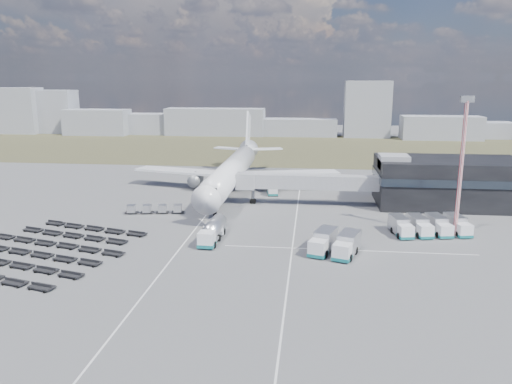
# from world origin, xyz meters

# --- Properties ---
(ground) EXTENTS (420.00, 420.00, 0.00)m
(ground) POSITION_xyz_m (0.00, 0.00, 0.00)
(ground) COLOR #565659
(ground) RESTS_ON ground
(grass_strip) EXTENTS (420.00, 90.00, 0.01)m
(grass_strip) POSITION_xyz_m (0.00, 110.00, 0.01)
(grass_strip) COLOR #454429
(grass_strip) RESTS_ON ground
(lane_markings) EXTENTS (47.12, 110.00, 0.01)m
(lane_markings) POSITION_xyz_m (9.77, 3.00, 0.01)
(lane_markings) COLOR silver
(lane_markings) RESTS_ON ground
(terminal) EXTENTS (30.40, 16.40, 11.00)m
(terminal) POSITION_xyz_m (47.77, 23.96, 5.25)
(terminal) COLOR black
(terminal) RESTS_ON ground
(jet_bridge) EXTENTS (30.30, 3.80, 7.05)m
(jet_bridge) POSITION_xyz_m (15.90, 20.42, 5.05)
(jet_bridge) COLOR #939399
(jet_bridge) RESTS_ON ground
(airliner) EXTENTS (51.59, 64.53, 17.62)m
(airliner) POSITION_xyz_m (0.00, 32.38, 5.29)
(airliner) COLOR white
(airliner) RESTS_ON ground
(skyline) EXTENTS (306.33, 22.41, 25.52)m
(skyline) POSITION_xyz_m (-30.35, 149.62, 7.78)
(skyline) COLOR #91949F
(skyline) RESTS_ON ground
(fuel_tanker) EXTENTS (3.08, 10.58, 3.39)m
(fuel_tanker) POSITION_xyz_m (2.43, -5.59, 1.69)
(fuel_tanker) COLOR white
(fuel_tanker) RESTS_ON ground
(pushback_tug) EXTENTS (3.86, 2.76, 1.55)m
(pushback_tug) POSITION_xyz_m (2.06, -3.01, 0.77)
(pushback_tug) COLOR white
(pushback_tug) RESTS_ON ground
(catering_truck) EXTENTS (3.08, 5.78, 2.52)m
(catering_truck) POSITION_xyz_m (9.68, 29.89, 1.29)
(catering_truck) COLOR white
(catering_truck) RESTS_ON ground
(service_trucks_near) EXTENTS (8.61, 9.42, 3.13)m
(service_trucks_near) POSITION_xyz_m (22.68, -9.81, 1.70)
(service_trucks_near) COLOR white
(service_trucks_near) RESTS_ON ground
(service_trucks_far) EXTENTS (13.82, 9.30, 2.83)m
(service_trucks_far) POSITION_xyz_m (39.58, 2.18, 1.54)
(service_trucks_far) COLOR white
(service_trucks_far) RESTS_ON ground
(uld_row) EXTENTS (11.93, 3.29, 1.64)m
(uld_row) POSITION_xyz_m (-12.57, 9.89, 0.98)
(uld_row) COLOR black
(uld_row) RESTS_ON ground
(baggage_dollies) EXTENTS (30.35, 30.75, 0.81)m
(baggage_dollies) POSITION_xyz_m (-23.74, -13.97, 0.40)
(baggage_dollies) COLOR black
(baggage_dollies) RESTS_ON ground
(floodlight_mast) EXTENTS (2.27, 1.86, 24.03)m
(floodlight_mast) POSITION_xyz_m (43.76, 1.27, 12.04)
(floodlight_mast) COLOR #B11C25
(floodlight_mast) RESTS_ON ground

